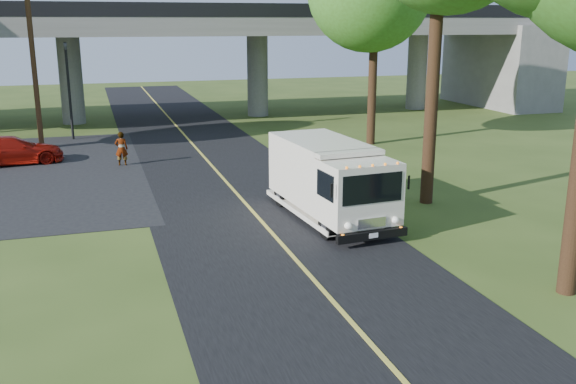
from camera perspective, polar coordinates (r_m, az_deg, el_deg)
name	(u,v)px	position (r m, az deg, el deg)	size (l,w,h in m)	color
ground	(371,345)	(13.22, 7.38, -13.35)	(120.00, 120.00, 0.00)	#374B1A
road	(250,209)	(22.04, -3.38, -1.53)	(7.00, 90.00, 0.02)	black
lane_line	(250,209)	(22.03, -3.38, -1.48)	(0.12, 90.00, 0.01)	gold
overpass	(167,49)	(42.87, -10.73, 12.41)	(54.00, 10.00, 7.30)	slate
traffic_signal	(68,80)	(36.68, -18.95, 9.37)	(0.18, 0.22, 5.20)	black
utility_pole	(33,56)	(34.67, -21.73, 11.17)	(1.60, 0.26, 9.00)	#472D19
step_van	(329,178)	(20.66, 3.69, 1.24)	(2.66, 6.12, 2.50)	silver
red_sedan	(12,150)	(31.42, -23.33, 3.41)	(1.78, 4.37, 1.27)	#941109
pedestrian	(121,149)	(29.51, -14.59, 3.74)	(0.56, 0.37, 1.53)	gray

